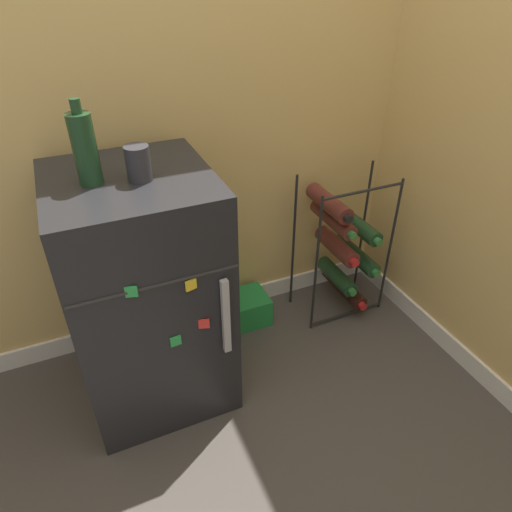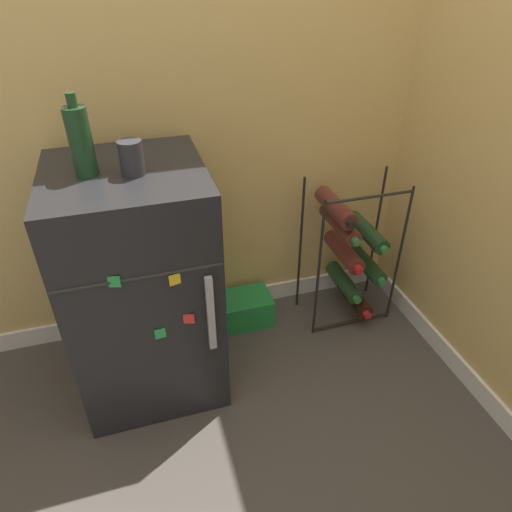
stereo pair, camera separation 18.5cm
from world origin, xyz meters
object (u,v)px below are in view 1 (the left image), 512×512
(mini_fridge, at_px, (147,294))
(wine_rack, at_px, (342,247))
(soda_box, at_px, (238,311))
(fridge_top_bottle, at_px, (85,149))
(fridge_top_cup, at_px, (138,163))

(mini_fridge, bearing_deg, wine_rack, 7.75)
(mini_fridge, height_order, soda_box, mini_fridge)
(soda_box, height_order, fridge_top_bottle, fridge_top_bottle)
(fridge_top_cup, relative_size, fridge_top_bottle, 0.43)
(wine_rack, relative_size, fridge_top_bottle, 2.82)
(mini_fridge, bearing_deg, fridge_top_bottle, -175.40)
(wine_rack, distance_m, fridge_top_cup, 1.10)
(soda_box, xyz_separation_m, fridge_top_cup, (-0.40, -0.24, 0.90))
(wine_rack, height_order, soda_box, wine_rack)
(mini_fridge, height_order, wine_rack, mini_fridge)
(mini_fridge, distance_m, fridge_top_bottle, 0.57)
(soda_box, distance_m, fridge_top_bottle, 1.11)
(mini_fridge, xyz_separation_m, fridge_top_cup, (0.03, -0.04, 0.51))
(wine_rack, distance_m, fridge_top_bottle, 1.24)
(fridge_top_bottle, bearing_deg, mini_fridge, 4.60)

